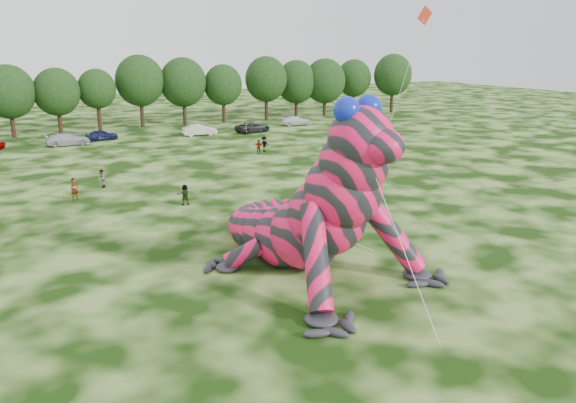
% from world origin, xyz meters
% --- Properties ---
extents(ground, '(240.00, 240.00, 0.00)m').
position_xyz_m(ground, '(0.00, 0.00, 0.00)').
color(ground, '#16330A').
rests_on(ground, ground).
extents(inflatable_gecko, '(21.12, 23.25, 9.76)m').
position_xyz_m(inflatable_gecko, '(1.75, 0.63, 4.88)').
color(inflatable_gecko, '#F1124F').
rests_on(inflatable_gecko, ground).
extents(flying_kite, '(3.84, 2.70, 14.61)m').
position_xyz_m(flying_kite, '(13.52, 4.53, 12.87)').
color(flying_kite, red).
rests_on(flying_kite, ground).
extents(tree_7, '(6.68, 6.01, 9.48)m').
position_xyz_m(tree_7, '(-10.08, 56.80, 4.74)').
color(tree_7, black).
rests_on(tree_7, ground).
extents(tree_8, '(6.14, 5.53, 8.94)m').
position_xyz_m(tree_8, '(-4.22, 56.99, 4.47)').
color(tree_8, black).
rests_on(tree_8, ground).
extents(tree_9, '(5.27, 4.74, 8.68)m').
position_xyz_m(tree_9, '(1.06, 57.35, 4.34)').
color(tree_9, black).
rests_on(tree_9, ground).
extents(tree_10, '(7.09, 6.38, 10.50)m').
position_xyz_m(tree_10, '(7.40, 58.58, 5.25)').
color(tree_10, black).
rests_on(tree_10, ground).
extents(tree_11, '(7.01, 6.31, 10.07)m').
position_xyz_m(tree_11, '(13.79, 58.20, 5.03)').
color(tree_11, black).
rests_on(tree_11, ground).
extents(tree_12, '(5.99, 5.39, 8.97)m').
position_xyz_m(tree_12, '(20.01, 57.74, 4.49)').
color(tree_12, black).
rests_on(tree_12, ground).
extents(tree_13, '(6.83, 6.15, 10.13)m').
position_xyz_m(tree_13, '(27.13, 57.13, 5.06)').
color(tree_13, black).
rests_on(tree_13, ground).
extents(tree_14, '(6.82, 6.14, 9.40)m').
position_xyz_m(tree_14, '(33.46, 58.72, 4.70)').
color(tree_14, black).
rests_on(tree_14, ground).
extents(tree_15, '(7.17, 6.45, 9.63)m').
position_xyz_m(tree_15, '(38.47, 57.77, 4.82)').
color(tree_15, black).
rests_on(tree_15, ground).
extents(tree_16, '(6.26, 5.63, 9.37)m').
position_xyz_m(tree_16, '(45.45, 59.37, 4.69)').
color(tree_16, black).
rests_on(tree_16, ground).
extents(tree_17, '(6.98, 6.28, 10.30)m').
position_xyz_m(tree_17, '(51.95, 56.66, 5.15)').
color(tree_17, black).
rests_on(tree_17, ground).
extents(car_3, '(5.22, 2.20, 1.50)m').
position_xyz_m(car_3, '(-4.51, 46.99, 0.75)').
color(car_3, '#B0B6BB').
rests_on(car_3, ground).
extents(car_4, '(4.13, 1.94, 1.37)m').
position_xyz_m(car_4, '(-0.13, 49.11, 0.68)').
color(car_4, '#151A44').
rests_on(car_4, ground).
extents(car_5, '(4.67, 1.89, 1.51)m').
position_xyz_m(car_5, '(12.30, 46.97, 0.75)').
color(car_5, beige).
rests_on(car_5, ground).
extents(car_6, '(5.46, 3.31, 1.42)m').
position_xyz_m(car_6, '(19.90, 46.30, 0.71)').
color(car_6, '#27272A').
rests_on(car_6, ground).
extents(car_7, '(5.06, 2.84, 1.39)m').
position_xyz_m(car_7, '(28.63, 49.66, 0.69)').
color(car_7, silver).
rests_on(car_7, ground).
extents(spectator_2, '(1.12, 1.31, 1.76)m').
position_xyz_m(spectator_2, '(15.01, 32.16, 0.88)').
color(spectator_2, gray).
rests_on(spectator_2, ground).
extents(spectator_1, '(0.81, 0.92, 1.60)m').
position_xyz_m(spectator_1, '(-4.50, 23.53, 0.80)').
color(spectator_1, gray).
rests_on(spectator_1, ground).
extents(spectator_3, '(1.01, 0.59, 1.62)m').
position_xyz_m(spectator_3, '(13.88, 31.22, 0.81)').
color(spectator_3, gray).
rests_on(spectator_3, ground).
extents(spectator_0, '(0.78, 0.66, 1.81)m').
position_xyz_m(spectator_0, '(-7.10, 20.42, 0.90)').
color(spectator_0, gray).
rests_on(spectator_0, ground).
extents(spectator_5, '(1.57, 0.77, 1.62)m').
position_xyz_m(spectator_5, '(0.26, 15.02, 0.81)').
color(spectator_5, gray).
rests_on(spectator_5, ground).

